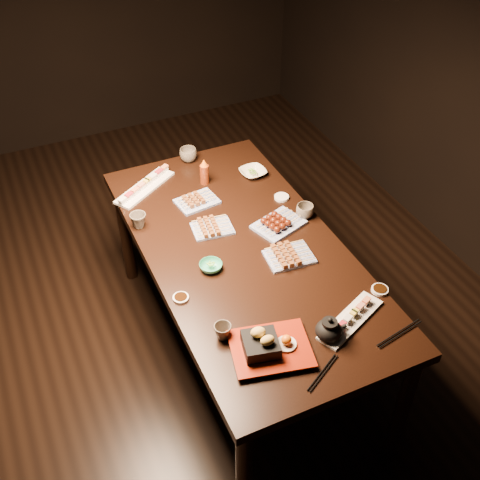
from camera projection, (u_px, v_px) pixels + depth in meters
name	position (u px, v px, depth m)	size (l,w,h in m)	color
ground	(168.00, 353.00, 3.34)	(5.00, 5.00, 0.00)	black
dining_table	(244.00, 304.00, 3.11)	(0.90, 1.80, 0.75)	black
sushi_platter_near	(351.00, 317.00, 2.51)	(0.36, 0.10, 0.04)	white
sushi_platter_far	(144.00, 185.00, 3.23)	(0.39, 0.11, 0.05)	white
yakitori_plate_center	(212.00, 226.00, 2.96)	(0.20, 0.14, 0.05)	#828EB6
yakitori_plate_right	(290.00, 254.00, 2.80)	(0.22, 0.16, 0.06)	#828EB6
yakitori_plate_left	(197.00, 198.00, 3.13)	(0.21, 0.15, 0.05)	#828EB6
tsukune_plate	(279.00, 221.00, 2.98)	(0.24, 0.18, 0.06)	#828EB6
edamame_bowl_green	(211.00, 266.00, 2.75)	(0.11, 0.11, 0.03)	#329970
edamame_bowl_cream	(253.00, 173.00, 3.33)	(0.14, 0.14, 0.03)	beige
tempura_tray	(271.00, 342.00, 2.36)	(0.31, 0.25, 0.12)	black
teacup_near_left	(223.00, 331.00, 2.43)	(0.07, 0.07, 0.07)	brown
teacup_mid_right	(305.00, 211.00, 3.04)	(0.09, 0.09, 0.07)	brown
teacup_far_left	(138.00, 220.00, 2.97)	(0.08, 0.08, 0.08)	brown
teacup_far_right	(188.00, 155.00, 3.43)	(0.10, 0.10, 0.08)	brown
teapot	(329.00, 328.00, 2.42)	(0.13, 0.13, 0.11)	black
condiment_bottle	(204.00, 171.00, 3.24)	(0.05, 0.05, 0.15)	maroon
sauce_dish_west	(181.00, 298.00, 2.61)	(0.07, 0.07, 0.01)	white
sauce_dish_east	(282.00, 197.00, 3.17)	(0.08, 0.08, 0.01)	white
sauce_dish_se	(380.00, 290.00, 2.65)	(0.08, 0.08, 0.01)	white
sauce_dish_nw	(131.00, 195.00, 3.19)	(0.07, 0.07, 0.01)	white
chopsticks_near	(323.00, 373.00, 2.31)	(0.21, 0.02, 0.01)	black
chopsticks_se	(399.00, 333.00, 2.46)	(0.25, 0.02, 0.01)	black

